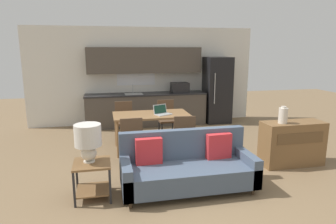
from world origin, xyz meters
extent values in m
plane|color=#7F6647|center=(0.00, 0.00, 0.00)|extent=(20.00, 20.00, 0.00)
cube|color=silver|center=(0.00, 4.63, 1.35)|extent=(6.40, 0.06, 2.70)
cube|color=white|center=(-0.24, 4.59, 1.55)|extent=(1.07, 0.01, 0.90)
cube|color=#4C443D|center=(0.00, 4.29, 0.43)|extent=(3.30, 0.62, 0.86)
cube|color=#232326|center=(0.00, 4.29, 0.88)|extent=(3.33, 0.65, 0.04)
cube|color=#B2B5B7|center=(-0.35, 4.24, 0.90)|extent=(0.48, 0.36, 0.01)
cylinder|color=#B7BABC|center=(-0.35, 4.41, 1.02)|extent=(0.02, 0.02, 0.24)
cube|color=#4C443D|center=(0.00, 4.43, 1.80)|extent=(3.14, 0.34, 0.70)
cube|color=black|center=(0.95, 4.24, 1.04)|extent=(0.48, 0.36, 0.28)
cube|color=black|center=(2.07, 4.24, 0.94)|extent=(0.71, 0.68, 1.88)
cylinder|color=silver|center=(1.85, 3.88, 1.03)|extent=(0.02, 0.02, 0.85)
cube|color=olive|center=(-0.20, 2.18, 0.76)|extent=(1.57, 0.84, 0.04)
cylinder|color=olive|center=(-0.92, 1.83, 0.37)|extent=(0.05, 0.05, 0.74)
cylinder|color=olive|center=(0.53, 1.83, 0.37)|extent=(0.05, 0.05, 0.74)
cylinder|color=olive|center=(-0.92, 2.54, 0.37)|extent=(0.05, 0.05, 0.74)
cylinder|color=olive|center=(0.53, 2.54, 0.37)|extent=(0.05, 0.05, 0.74)
cylinder|color=#3D2D1E|center=(-0.86, -0.14, 0.05)|extent=(0.05, 0.05, 0.10)
cylinder|color=#3D2D1E|center=(0.93, -0.14, 0.05)|extent=(0.05, 0.05, 0.10)
cylinder|color=#3D2D1E|center=(-0.86, 0.50, 0.05)|extent=(0.05, 0.05, 0.10)
cylinder|color=#3D2D1E|center=(0.93, 0.50, 0.05)|extent=(0.05, 0.05, 0.10)
cube|color=#47566B|center=(0.04, 0.18, 0.25)|extent=(2.00, 0.80, 0.30)
cube|color=#47566B|center=(0.04, 0.51, 0.49)|extent=(2.00, 0.14, 0.77)
cube|color=#47566B|center=(-0.89, 0.18, 0.32)|extent=(0.14, 0.80, 0.44)
cube|color=#47566B|center=(0.96, 0.18, 0.32)|extent=(0.14, 0.80, 0.44)
cube|color=red|center=(-0.53, 0.38, 0.60)|extent=(0.40, 0.13, 0.40)
cube|color=red|center=(0.59, 0.38, 0.60)|extent=(0.41, 0.15, 0.40)
cube|color=brown|center=(-1.36, 0.28, 0.52)|extent=(0.52, 0.52, 0.03)
cube|color=brown|center=(-1.36, 0.28, 0.12)|extent=(0.46, 0.46, 0.02)
cube|color=#232326|center=(-1.60, 0.04, 0.25)|extent=(0.03, 0.03, 0.51)
cube|color=#232326|center=(-1.12, 0.04, 0.25)|extent=(0.03, 0.03, 0.51)
cube|color=#232326|center=(-1.60, 0.52, 0.25)|extent=(0.03, 0.03, 0.51)
cube|color=#232326|center=(-1.12, 0.52, 0.25)|extent=(0.03, 0.03, 0.51)
cylinder|color=silver|center=(-1.40, 0.31, 0.55)|extent=(0.16, 0.16, 0.02)
sphere|color=silver|center=(-1.40, 0.31, 0.67)|extent=(0.22, 0.22, 0.22)
cylinder|color=beige|center=(-1.40, 0.31, 0.93)|extent=(0.38, 0.38, 0.31)
cube|color=brown|center=(2.20, 0.81, 0.40)|extent=(1.14, 0.45, 0.81)
cube|color=brown|center=(2.20, 0.58, 0.57)|extent=(0.91, 0.01, 0.19)
cylinder|color=beige|center=(1.94, 0.77, 0.95)|extent=(0.16, 0.16, 0.28)
cylinder|color=beige|center=(1.94, 0.77, 1.10)|extent=(0.09, 0.09, 0.03)
cube|color=brown|center=(-0.70, 2.91, 0.44)|extent=(0.44, 0.44, 0.04)
cube|color=brown|center=(-0.71, 3.11, 0.68)|extent=(0.40, 0.05, 0.44)
cylinder|color=black|center=(-0.86, 2.73, 0.21)|extent=(0.03, 0.03, 0.42)
cylinder|color=black|center=(-0.52, 2.75, 0.21)|extent=(0.03, 0.03, 0.42)
cylinder|color=black|center=(-0.88, 3.07, 0.21)|extent=(0.03, 0.03, 0.42)
cylinder|color=black|center=(-0.54, 3.09, 0.21)|extent=(0.03, 0.03, 0.42)
cube|color=brown|center=(0.30, 1.47, 0.44)|extent=(0.47, 0.47, 0.04)
cube|color=brown|center=(0.28, 1.28, 0.68)|extent=(0.40, 0.08, 0.44)
cylinder|color=black|center=(0.50, 1.62, 0.21)|extent=(0.03, 0.03, 0.42)
cylinder|color=black|center=(0.16, 1.66, 0.21)|extent=(0.03, 0.03, 0.42)
cylinder|color=black|center=(0.45, 1.28, 0.21)|extent=(0.03, 0.03, 0.42)
cylinder|color=black|center=(0.11, 1.33, 0.21)|extent=(0.03, 0.03, 0.42)
cube|color=brown|center=(0.30, 2.91, 0.44)|extent=(0.43, 0.43, 0.04)
cube|color=brown|center=(0.30, 3.10, 0.68)|extent=(0.40, 0.04, 0.44)
cylinder|color=black|center=(0.14, 2.73, 0.21)|extent=(0.03, 0.03, 0.42)
cylinder|color=black|center=(0.48, 2.74, 0.21)|extent=(0.03, 0.03, 0.42)
cylinder|color=black|center=(0.13, 3.07, 0.21)|extent=(0.03, 0.03, 0.42)
cylinder|color=black|center=(0.47, 3.08, 0.21)|extent=(0.03, 0.03, 0.42)
cube|color=brown|center=(-0.70, 1.52, 0.44)|extent=(0.43, 0.43, 0.04)
cube|color=brown|center=(-0.70, 1.32, 0.68)|extent=(0.40, 0.04, 0.44)
cylinder|color=black|center=(-0.53, 1.69, 0.21)|extent=(0.03, 0.03, 0.42)
cylinder|color=black|center=(-0.87, 1.68, 0.21)|extent=(0.03, 0.03, 0.42)
cylinder|color=black|center=(-0.53, 1.35, 0.21)|extent=(0.03, 0.03, 0.42)
cylinder|color=black|center=(-0.87, 1.34, 0.21)|extent=(0.03, 0.03, 0.42)
cube|color=#B7BABC|center=(0.03, 2.06, 0.78)|extent=(0.38, 0.33, 0.02)
cube|color=#B7BABC|center=(-0.02, 2.17, 0.88)|extent=(0.31, 0.18, 0.20)
cube|color=#143828|center=(-0.01, 2.16, 0.88)|extent=(0.28, 0.15, 0.17)
camera|label=1|loc=(-1.16, -3.85, 2.11)|focal=32.00mm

